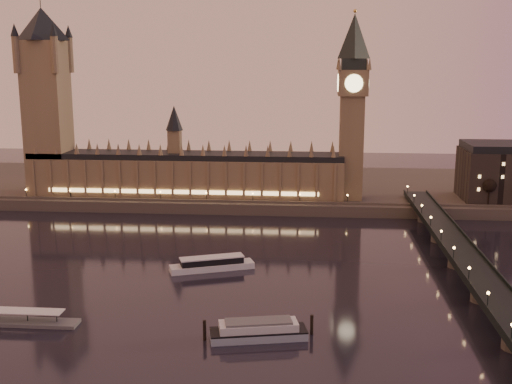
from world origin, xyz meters
TOP-DOWN VIEW (x-y plane):
  - ground at (0.00, 0.00)m, footprint 700.00×700.00m
  - far_embankment at (30.00, 165.00)m, footprint 560.00×130.00m
  - palace_of_westminster at (-40.12, 120.99)m, footprint 180.00×26.62m
  - victoria_tower at (-120.00, 121.00)m, footprint 31.68×31.68m
  - big_ben at (53.99, 120.99)m, footprint 17.68×17.68m
  - westminster_bridge at (91.61, 0.00)m, footprint 13.20×260.00m
  - bare_tree_0 at (128.83, 109.00)m, footprint 6.62×6.62m
  - cruise_boat_a at (-7.62, 7.45)m, footprint 34.40×18.89m
  - moored_barge at (16.43, -56.14)m, footprint 33.35×14.19m
  - pontoon_pier at (-62.50, -51.62)m, footprint 40.66×6.78m

SIDE VIEW (x-z plane):
  - ground at x=0.00m, z-range 0.00..0.00m
  - pontoon_pier at x=-62.50m, z-range -4.25..6.59m
  - cruise_boat_a at x=-7.62m, z-range -0.32..5.11m
  - moored_barge at x=16.43m, z-range -0.49..5.76m
  - far_embankment at x=30.00m, z-range 0.00..6.00m
  - westminster_bridge at x=91.61m, z-range -2.13..13.17m
  - bare_tree_0 at x=128.83m, z-range 9.33..22.79m
  - palace_of_westminster at x=-40.12m, z-range -4.29..47.71m
  - big_ben at x=53.99m, z-range 11.95..115.95m
  - victoria_tower at x=-120.00m, z-range 6.79..124.79m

